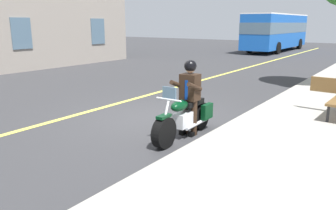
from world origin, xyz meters
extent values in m
plane|color=#333335|center=(0.00, 0.00, 0.00)|extent=(80.00, 80.00, 0.00)
cube|color=#9E998E|center=(0.00, 4.50, 0.07)|extent=(60.00, 5.00, 0.15)
cube|color=#E5DB4C|center=(0.00, -2.00, 0.01)|extent=(60.00, 0.16, 0.01)
cylinder|color=black|center=(1.60, 1.50, 0.33)|extent=(0.67, 0.22, 0.66)
cylinder|color=black|center=(0.05, 1.45, 0.33)|extent=(0.67, 0.22, 0.66)
cube|color=silver|center=(0.80, 1.47, 0.42)|extent=(0.57, 0.30, 0.32)
ellipsoid|color=black|center=(1.00, 1.48, 0.78)|extent=(0.57, 0.30, 0.24)
cube|color=black|center=(0.45, 1.46, 0.74)|extent=(0.71, 0.30, 0.12)
cube|color=black|center=(0.10, 1.67, 0.48)|extent=(0.40, 0.13, 0.36)
cube|color=black|center=(0.11, 1.23, 0.48)|extent=(0.40, 0.13, 0.36)
cylinder|color=silver|center=(1.58, 1.50, 0.60)|extent=(0.35, 0.06, 0.76)
cylinder|color=silver|center=(1.42, 1.49, 1.00)|extent=(0.06, 0.60, 0.04)
cube|color=black|center=(1.60, 1.50, 0.68)|extent=(0.36, 0.17, 0.06)
cylinder|color=silver|center=(0.50, 1.62, 0.26)|extent=(0.90, 0.11, 0.08)
cube|color=slate|center=(1.40, 1.49, 1.12)|extent=(0.05, 0.32, 0.28)
cylinder|color=black|center=(0.55, 1.58, 0.42)|extent=(0.14, 0.14, 0.84)
cube|color=black|center=(0.61, 1.59, 0.05)|extent=(0.26, 0.12, 0.10)
cylinder|color=black|center=(0.56, 1.34, 0.42)|extent=(0.14, 0.14, 0.84)
cube|color=black|center=(0.62, 1.35, 0.05)|extent=(0.26, 0.12, 0.10)
cube|color=black|center=(0.55, 1.46, 1.12)|extent=(0.33, 0.41, 0.60)
cube|color=navy|center=(0.71, 1.47, 1.08)|extent=(0.03, 0.07, 0.44)
cylinder|color=black|center=(0.72, 1.69, 1.18)|extent=(0.55, 0.12, 0.28)
cylinder|color=black|center=(0.74, 1.25, 1.18)|extent=(0.55, 0.12, 0.28)
sphere|color=tan|center=(0.55, 1.46, 1.55)|extent=(0.22, 0.22, 0.22)
sphere|color=black|center=(0.55, 1.46, 1.60)|extent=(0.28, 0.28, 0.28)
cube|color=blue|center=(-23.98, -4.49, 1.77)|extent=(11.00, 2.50, 2.85)
cube|color=slate|center=(-23.98, -4.49, 2.10)|extent=(11.04, 2.52, 0.90)
cube|color=slate|center=(-29.48, -4.49, 2.00)|extent=(0.06, 2.40, 1.90)
cube|color=white|center=(-23.98, -4.49, 3.25)|extent=(11.00, 2.50, 0.10)
cylinder|color=black|center=(-27.58, -5.69, 0.50)|extent=(1.00, 0.30, 1.00)
cylinder|color=black|center=(-27.58, -3.29, 0.50)|extent=(1.00, 0.30, 1.00)
cylinder|color=black|center=(-20.78, -5.69, 0.50)|extent=(1.00, 0.30, 1.00)
cylinder|color=black|center=(-20.78, -3.29, 0.50)|extent=(1.00, 0.30, 1.00)
cube|color=black|center=(-1.84, 3.99, 0.36)|extent=(0.06, 0.06, 0.42)
cube|color=slate|center=(-8.20, -10.97, 2.00)|extent=(1.10, 0.06, 1.60)
cube|color=slate|center=(-2.92, -10.97, 2.00)|extent=(1.10, 0.06, 1.60)
camera|label=1|loc=(6.79, 5.31, 2.54)|focal=35.12mm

